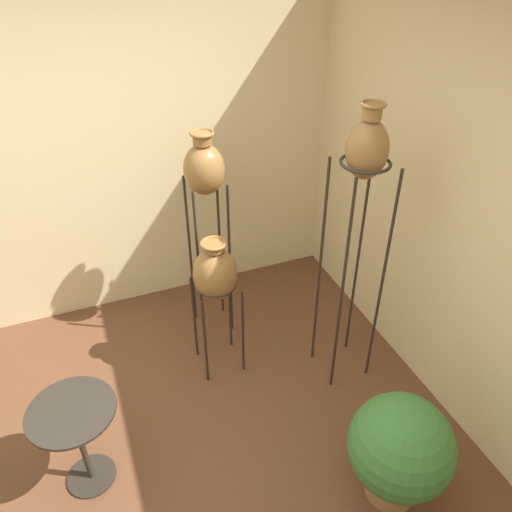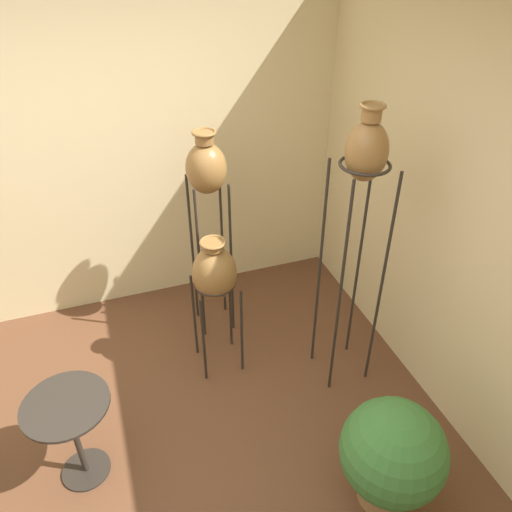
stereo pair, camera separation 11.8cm
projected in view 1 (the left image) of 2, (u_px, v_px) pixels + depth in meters
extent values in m
plane|color=brown|center=(161.00, 508.00, 2.89)|extent=(14.00, 14.00, 0.00)
cube|color=beige|center=(80.00, 159.00, 3.68)|extent=(7.99, 0.06, 2.70)
cube|color=beige|center=(498.00, 243.00, 2.74)|extent=(0.06, 7.99, 2.70)
cylinder|color=#28231E|center=(342.00, 296.00, 3.18)|extent=(0.02, 0.02, 1.66)
cylinder|color=#28231E|center=(382.00, 285.00, 3.27)|extent=(0.02, 0.02, 1.66)
cylinder|color=#28231E|center=(320.00, 270.00, 3.41)|extent=(0.02, 0.02, 1.66)
cylinder|color=#28231E|center=(358.00, 261.00, 3.50)|extent=(0.02, 0.02, 1.66)
torus|color=#28231E|center=(365.00, 163.00, 2.87)|extent=(0.30, 0.30, 0.02)
ellipsoid|color=olive|center=(367.00, 150.00, 2.83)|extent=(0.25, 0.25, 0.35)
cylinder|color=olive|center=(372.00, 112.00, 2.70)|extent=(0.11, 0.11, 0.08)
torus|color=olive|center=(373.00, 104.00, 2.68)|extent=(0.15, 0.15, 0.02)
cylinder|color=#28231E|center=(199.00, 270.00, 3.70)|extent=(0.02, 0.02, 1.32)
cylinder|color=#28231E|center=(230.00, 263.00, 3.77)|extent=(0.02, 0.02, 1.32)
cylinder|color=#28231E|center=(190.00, 253.00, 3.89)|extent=(0.02, 0.02, 1.32)
cylinder|color=#28231E|center=(220.00, 247.00, 3.96)|extent=(0.02, 0.02, 1.32)
torus|color=#28231E|center=(205.00, 180.00, 3.46)|extent=(0.25, 0.25, 0.02)
ellipsoid|color=olive|center=(204.00, 169.00, 3.41)|extent=(0.29, 0.29, 0.36)
cylinder|color=olive|center=(202.00, 139.00, 3.29)|extent=(0.13, 0.13, 0.08)
torus|color=olive|center=(202.00, 133.00, 3.27)|extent=(0.17, 0.17, 0.02)
cylinder|color=#28231E|center=(205.00, 343.00, 3.47)|extent=(0.02, 0.02, 0.75)
cylinder|color=#28231E|center=(243.00, 332.00, 3.56)|extent=(0.02, 0.02, 0.75)
cylinder|color=#28231E|center=(194.00, 318.00, 3.69)|extent=(0.02, 0.02, 0.75)
cylinder|color=#28231E|center=(230.00, 309.00, 3.77)|extent=(0.02, 0.02, 0.75)
torus|color=#28231E|center=(216.00, 284.00, 3.41)|extent=(0.29, 0.29, 0.02)
ellipsoid|color=olive|center=(215.00, 274.00, 3.36)|extent=(0.30, 0.30, 0.39)
cylinder|color=olive|center=(214.00, 247.00, 3.24)|extent=(0.14, 0.14, 0.05)
torus|color=olive|center=(213.00, 243.00, 3.22)|extent=(0.18, 0.18, 0.02)
cylinder|color=#28231E|center=(92.00, 476.00, 3.04)|extent=(0.29, 0.29, 0.01)
cylinder|color=#28231E|center=(82.00, 446.00, 2.87)|extent=(0.04, 0.04, 0.59)
cylinder|color=#28231E|center=(71.00, 411.00, 2.70)|extent=(0.49, 0.49, 0.02)
cylinder|color=olive|center=(392.00, 480.00, 2.92)|extent=(0.29, 0.29, 0.21)
torus|color=olive|center=(394.00, 470.00, 2.86)|extent=(0.32, 0.32, 0.02)
sphere|color=#387033|center=(401.00, 446.00, 2.73)|extent=(0.59, 0.59, 0.59)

